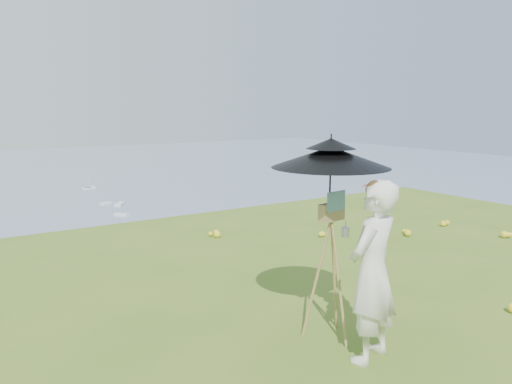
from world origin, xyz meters
TOP-DOWN VIEW (x-y plane):
  - ground at (0.00, 0.00)m, footprint 14.00×14.00m
  - shoreline_tier at (0.00, 75.00)m, footprint 170.00×28.00m
  - slope_trees at (0.00, 35.00)m, footprint 110.00×50.00m
  - harbor_town at (0.00, 75.00)m, footprint 110.00×22.00m
  - wildflowers at (0.00, 0.25)m, footprint 10.00×10.50m
  - painter at (-2.15, -0.45)m, footprint 0.80×0.64m
  - field_easel at (-2.18, 0.16)m, footprint 0.73×0.73m
  - sun_umbrella at (-2.19, 0.19)m, footprint 1.44×1.44m
  - painter_cap at (-2.15, -0.45)m, footprint 0.26×0.28m

SIDE VIEW (x-z plane):
  - shoreline_tier at x=0.00m, z-range -40.00..-32.00m
  - harbor_town at x=0.00m, z-range -32.00..-27.00m
  - slope_trees at x=0.00m, z-range -18.00..-12.00m
  - ground at x=0.00m, z-range 0.00..0.00m
  - wildflowers at x=0.00m, z-range 0.00..0.12m
  - field_easel at x=-2.18m, z-range 0.00..1.70m
  - painter at x=-2.15m, z-range 0.00..1.90m
  - painter_cap at x=-2.15m, z-range 1.79..1.89m
  - sun_umbrella at x=-2.19m, z-range 1.40..2.32m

